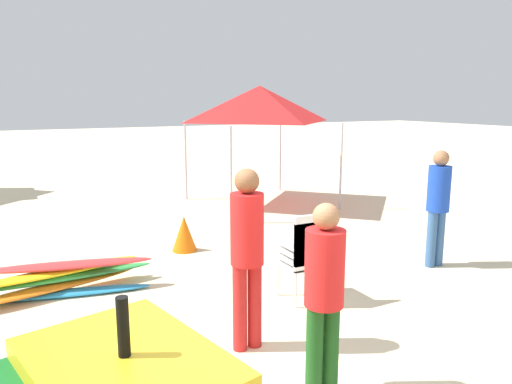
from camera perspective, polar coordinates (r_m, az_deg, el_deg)
name	(u,v)px	position (r m, az deg, el deg)	size (l,w,h in m)	color
stacked_plastic_chairs	(306,250)	(5.84, 5.93, -6.78)	(0.48, 0.48, 1.11)	white
surfboard_pile	(59,279)	(6.64, -22.17, -9.44)	(2.37, 0.83, 0.40)	#268CCC
lifeguard_near_center	(438,200)	(7.44, 20.66, -0.94)	(0.32, 0.32, 1.71)	#33598C
lifeguard_near_right	(247,247)	(4.63, -1.05, -6.47)	(0.32, 0.32, 1.79)	red
lifeguard_far_right	(324,288)	(3.97, 8.04, -11.16)	(0.32, 0.32, 1.63)	#194C19
popup_canopy	(260,104)	(11.11, 0.42, 10.33)	(2.71, 2.71, 2.72)	#B2B2B7
traffic_cone_far	(184,233)	(7.92, -8.46, -4.85)	(0.40, 0.40, 0.57)	orange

